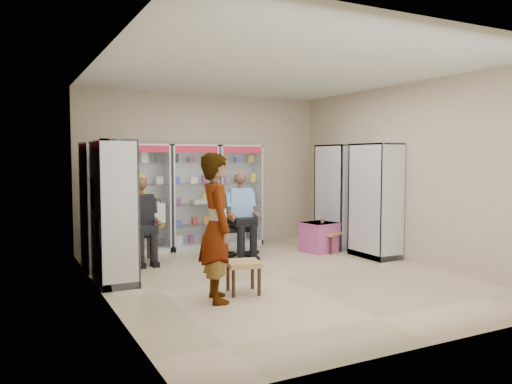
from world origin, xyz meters
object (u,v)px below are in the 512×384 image
cabinet_back_mid (193,197)px  cabinet_back_right (238,195)px  cabinet_left_far (100,205)px  woven_stool_a (328,242)px  cabinet_right_near (375,201)px  office_chair (239,225)px  cabinet_back_left (144,199)px  wooden_chair (140,234)px  pink_trunk (319,237)px  cabinet_left_near (114,212)px  standing_man (217,228)px  cabinet_right_far (338,196)px  woven_stool_b (243,277)px  seated_shopkeeper (240,217)px

cabinet_back_mid → cabinet_back_right: bearing=0.0°
cabinet_left_far → woven_stool_a: (3.98, -0.57, -0.81)m
cabinet_right_near → office_chair: cabinet_right_near is taller
cabinet_back_left → cabinet_back_right: size_ratio=1.00×
cabinet_back_right → cabinet_right_near: size_ratio=1.00×
cabinet_back_mid → cabinet_left_far: size_ratio=1.00×
cabinet_left_far → wooden_chair: cabinet_left_far is taller
woven_stool_a → pink_trunk: bearing=126.2°
wooden_chair → cabinet_left_near: bearing=-117.6°
cabinet_left_near → standing_man: bearing=33.5°
cabinet_right_far → cabinet_left_far: (-4.46, 0.20, 0.00)m
woven_stool_b → cabinet_back_left: bearing=97.7°
cabinet_right_near → cabinet_left_far: size_ratio=1.00×
cabinet_back_right → wooden_chair: size_ratio=2.13×
cabinet_back_right → standing_man: 3.94m
office_chair → woven_stool_b: (-0.99, -2.24, -0.34)m
pink_trunk → woven_stool_a: 0.19m
wooden_chair → cabinet_back_right: bearing=18.8°
wooden_chair → cabinet_back_mid: bearing=31.3°
wooden_chair → woven_stool_b: 2.67m
cabinet_back_right → woven_stool_a: size_ratio=5.25×
cabinet_back_mid → cabinet_right_near: (2.58, -2.23, 0.00)m
cabinet_back_right → cabinet_left_near: size_ratio=1.00×
cabinet_left_near → wooden_chair: bearing=152.4°
office_chair → woven_stool_a: size_ratio=2.90×
cabinet_back_right → cabinet_left_near: same height
standing_man → office_chair: bearing=-19.9°
cabinet_left_far → cabinet_back_right: bearing=108.2°
cabinet_back_left → cabinet_back_mid: (0.95, 0.00, 0.00)m
wooden_chair → cabinet_back_left: bearing=71.1°
cabinet_left_near → cabinet_back_right: bearing=125.7°
office_chair → woven_stool_b: bearing=-107.5°
cabinet_left_near → woven_stool_a: size_ratio=5.25×
woven_stool_a → cabinet_right_far: bearing=37.3°
wooden_chair → woven_stool_b: bearing=-74.8°
seated_shopkeeper → woven_stool_b: bearing=-108.0°
cabinet_left_near → cabinet_right_near: bearing=87.4°
cabinet_left_near → seated_shopkeeper: bearing=111.4°
cabinet_left_far → cabinet_back_mid: bearing=116.3°
cabinet_left_near → office_chair: size_ratio=1.81×
office_chair → seated_shopkeeper: size_ratio=0.79×
cabinet_left_far → seated_shopkeeper: bearing=85.8°
cabinet_right_far → office_chair: 2.15m
cabinet_left_near → pink_trunk: cabinet_left_near is taller
cabinet_back_right → woven_stool_b: (-1.45, -3.30, -0.79)m
cabinet_back_mid → cabinet_left_far: 2.10m
woven_stool_b → cabinet_left_near: bearing=137.4°
cabinet_left_far → cabinet_back_left: bearing=135.0°
cabinet_back_left → cabinet_left_far: (-0.93, -0.93, 0.00)m
standing_man → cabinet_back_left: bearing=10.9°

